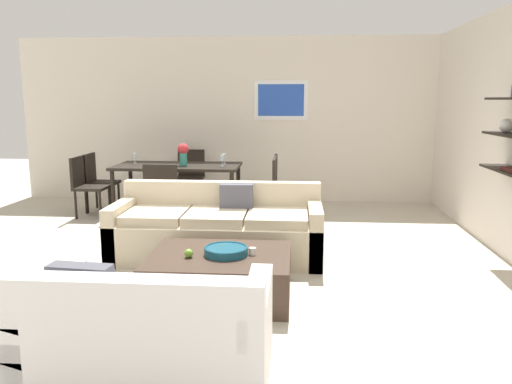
# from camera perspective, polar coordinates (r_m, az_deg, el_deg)

# --- Properties ---
(ground_plane) EXTENTS (18.00, 18.00, 0.00)m
(ground_plane) POSITION_cam_1_polar(r_m,az_deg,el_deg) (5.24, -3.94, -8.43)
(ground_plane) COLOR #BCB29E
(back_wall_unit) EXTENTS (8.40, 0.09, 2.70)m
(back_wall_unit) POSITION_cam_1_polar(r_m,az_deg,el_deg) (8.46, 1.52, 8.12)
(back_wall_unit) COLOR silver
(back_wall_unit) RESTS_ON ground
(sofa_beige) EXTENTS (2.23, 0.90, 0.78)m
(sofa_beige) POSITION_cam_1_polar(r_m,az_deg,el_deg) (5.49, -4.32, -4.39)
(sofa_beige) COLOR beige
(sofa_beige) RESTS_ON ground
(loveseat_white) EXTENTS (1.43, 0.90, 0.78)m
(loveseat_white) POSITION_cam_1_polar(r_m,az_deg,el_deg) (3.22, -11.99, -15.58)
(loveseat_white) COLOR white
(loveseat_white) RESTS_ON ground
(coffee_table) EXTENTS (1.21, 0.96, 0.38)m
(coffee_table) POSITION_cam_1_polar(r_m,az_deg,el_deg) (4.44, -4.07, -9.37)
(coffee_table) COLOR #38281E
(coffee_table) RESTS_ON ground
(decorative_bowl) EXTENTS (0.38, 0.38, 0.07)m
(decorative_bowl) POSITION_cam_1_polar(r_m,az_deg,el_deg) (4.35, -3.41, -6.61)
(decorative_bowl) COLOR navy
(decorative_bowl) RESTS_ON coffee_table
(candle_jar) EXTENTS (0.06, 0.06, 0.06)m
(candle_jar) POSITION_cam_1_polar(r_m,az_deg,el_deg) (4.35, -0.41, -6.70)
(candle_jar) COLOR silver
(candle_jar) RESTS_ON coffee_table
(apple_on_coffee_table) EXTENTS (0.07, 0.07, 0.07)m
(apple_on_coffee_table) POSITION_cam_1_polar(r_m,az_deg,el_deg) (4.31, -7.61, -6.88)
(apple_on_coffee_table) COLOR #669E2D
(apple_on_coffee_table) RESTS_ON coffee_table
(dining_table) EXTENTS (1.81, 0.90, 0.75)m
(dining_table) POSITION_cam_1_polar(r_m,az_deg,el_deg) (7.48, -8.82, 2.51)
(dining_table) COLOR black
(dining_table) RESTS_ON ground
(dining_chair_right_near) EXTENTS (0.44, 0.44, 0.88)m
(dining_chair_right_near) POSITION_cam_1_polar(r_m,az_deg,el_deg) (7.12, 1.17, 0.81)
(dining_chair_right_near) COLOR black
(dining_chair_right_near) RESTS_ON ground
(dining_chair_right_far) EXTENTS (0.44, 0.44, 0.88)m
(dining_chair_right_far) POSITION_cam_1_polar(r_m,az_deg,el_deg) (7.52, 1.35, 1.33)
(dining_chair_right_far) COLOR black
(dining_chair_right_far) RESTS_ON ground
(dining_chair_head) EXTENTS (0.44, 0.44, 0.88)m
(dining_chair_head) POSITION_cam_1_polar(r_m,az_deg,el_deg) (8.34, -7.44, 2.14)
(dining_chair_head) COLOR black
(dining_chair_head) RESTS_ON ground
(dining_chair_foot) EXTENTS (0.44, 0.44, 0.88)m
(dining_chair_foot) POSITION_cam_1_polar(r_m,az_deg,el_deg) (6.69, -10.46, 0.02)
(dining_chair_foot) COLOR black
(dining_chair_foot) RESTS_ON ground
(dining_chair_left_near) EXTENTS (0.44, 0.44, 0.88)m
(dining_chair_left_near) POSITION_cam_1_polar(r_m,az_deg,el_deg) (7.73, -18.65, 1.03)
(dining_chair_left_near) COLOR black
(dining_chair_left_near) RESTS_ON ground
(dining_chair_left_far) EXTENTS (0.44, 0.44, 0.88)m
(dining_chair_left_far) POSITION_cam_1_polar(r_m,az_deg,el_deg) (8.10, -17.53, 1.50)
(dining_chair_left_far) COLOR black
(dining_chair_left_far) RESTS_ON ground
(wine_glass_head) EXTENTS (0.08, 0.08, 0.17)m
(wine_glass_head) POSITION_cam_1_polar(r_m,az_deg,el_deg) (7.84, -8.21, 4.26)
(wine_glass_head) COLOR silver
(wine_glass_head) RESTS_ON dining_table
(wine_glass_right_far) EXTENTS (0.06, 0.06, 0.16)m
(wine_glass_right_far) POSITION_cam_1_polar(r_m,az_deg,el_deg) (7.45, -3.60, 3.98)
(wine_glass_right_far) COLOR silver
(wine_glass_right_far) RESTS_ON dining_table
(wine_glass_right_near) EXTENTS (0.06, 0.06, 0.16)m
(wine_glass_right_near) POSITION_cam_1_polar(r_m,az_deg,el_deg) (7.23, -3.85, 3.80)
(wine_glass_right_near) COLOR silver
(wine_glass_right_near) RESTS_ON dining_table
(wine_glass_left_far) EXTENTS (0.07, 0.07, 0.16)m
(wine_glass_left_far) POSITION_cam_1_polar(r_m,az_deg,el_deg) (7.75, -13.54, 3.93)
(wine_glass_left_far) COLOR silver
(wine_glass_left_far) RESTS_ON dining_table
(centerpiece_vase) EXTENTS (0.16, 0.16, 0.32)m
(centerpiece_vase) POSITION_cam_1_polar(r_m,az_deg,el_deg) (7.38, -8.22, 4.45)
(centerpiece_vase) COLOR teal
(centerpiece_vase) RESTS_ON dining_table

